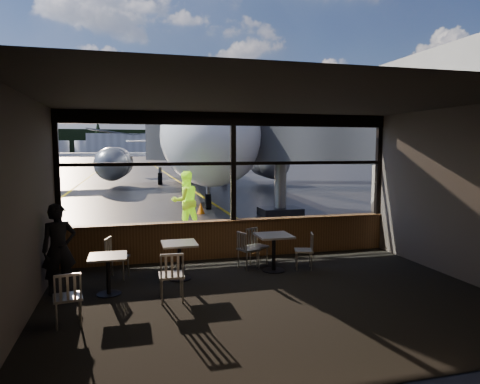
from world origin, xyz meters
name	(u,v)px	position (x,y,z in m)	size (l,w,h in m)	color
ground_plane	(136,158)	(0.00, 120.00, 0.00)	(520.00, 520.00, 0.00)	black
carpet_floor	(273,298)	(0.00, -3.00, 0.01)	(8.00, 6.00, 0.01)	black
ceiling	(275,99)	(0.00, -3.00, 3.50)	(8.00, 6.00, 0.04)	#38332D
wall_left	(22,209)	(-4.00, -3.00, 1.75)	(0.04, 6.00, 3.50)	#504740
wall_right	(466,195)	(4.00, -3.00, 1.75)	(0.04, 6.00, 3.50)	#504740
wall_back	(367,234)	(0.00, -6.00, 1.75)	(8.00, 0.04, 3.50)	#504740
window_sill	(233,239)	(0.00, 0.00, 0.45)	(8.00, 0.28, 0.90)	#523219
window_header	(233,119)	(0.00, 0.00, 3.35)	(8.00, 0.18, 0.30)	black
mullion_left	(57,170)	(-3.95, 0.00, 2.20)	(0.12, 0.12, 2.60)	black
mullion_centre	(233,168)	(0.00, 0.00, 2.20)	(0.12, 0.12, 2.60)	black
mullion_right	(378,166)	(3.95, 0.00, 2.20)	(0.12, 0.12, 2.60)	black
window_transom	(233,163)	(0.00, 0.00, 2.30)	(8.00, 0.10, 0.08)	black
airliner	(193,105)	(2.17, 21.12, 5.80)	(31.65, 37.98, 11.60)	white
jet_bridge	(290,151)	(3.60, 5.50, 2.56)	(9.60, 11.74, 5.12)	#29292B
cafe_table_near	(274,253)	(0.56, -1.40, 0.40)	(0.73, 0.73, 0.81)	#ADA79F
cafe_table_mid	(179,261)	(-1.48, -1.47, 0.38)	(0.69, 0.69, 0.76)	#9D9690
cafe_table_left	(108,275)	(-2.84, -2.07, 0.37)	(0.67, 0.67, 0.73)	gray
chair_near_e	(304,251)	(1.26, -1.40, 0.41)	(0.45, 0.45, 0.82)	#AAA599
chair_near_w	(249,250)	(0.10, -1.03, 0.42)	(0.46, 0.46, 0.84)	#ADA79C
chair_near_n	(257,247)	(0.37, -0.80, 0.42)	(0.46, 0.46, 0.84)	beige
chair_mid_s	(171,276)	(-1.76, -2.67, 0.45)	(0.49, 0.49, 0.90)	#A9A498
chair_mid_w	(117,258)	(-2.70, -1.11, 0.43)	(0.47, 0.47, 0.86)	#ADA89C
chair_left_s	(68,298)	(-3.37, -3.33, 0.43)	(0.47, 0.47, 0.86)	#AAA69A
passenger	(59,249)	(-3.70, -1.78, 0.83)	(0.61, 0.40, 1.67)	black
ground_crew	(185,201)	(-0.68, 3.74, 0.97)	(0.94, 0.73, 1.93)	#BFF219
cone_nose	(201,208)	(0.39, 7.17, 0.23)	(0.33, 0.33, 0.46)	#FF5B08
hangar_mid	(133,143)	(0.00, 185.00, 5.00)	(38.00, 15.00, 10.00)	silver
hangar_right	(268,141)	(60.00, 178.00, 6.00)	(50.00, 20.00, 12.00)	silver
fuel_tank_a	(59,148)	(-30.00, 182.00, 3.00)	(8.00, 8.00, 6.00)	silver
fuel_tank_b	(85,148)	(-20.00, 182.00, 3.00)	(8.00, 8.00, 6.00)	silver
fuel_tank_c	(109,148)	(-10.00, 182.00, 3.00)	(8.00, 8.00, 6.00)	silver
treeline	(132,142)	(0.00, 210.00, 6.00)	(360.00, 3.00, 12.00)	black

